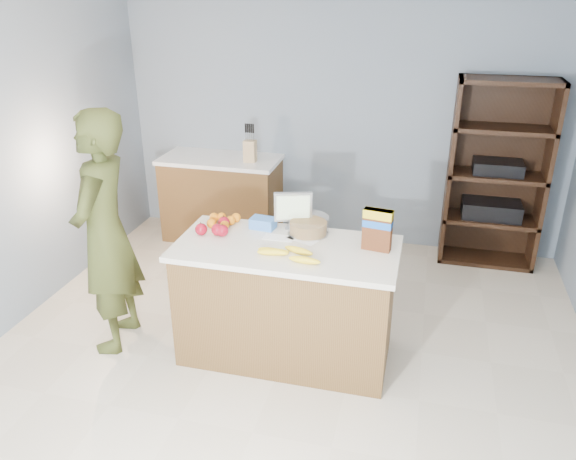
% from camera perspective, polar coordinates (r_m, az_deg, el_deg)
% --- Properties ---
extents(floor, '(4.50, 5.00, 0.02)m').
position_cam_1_polar(floor, '(4.14, -1.23, -14.72)').
color(floor, beige).
rests_on(floor, ground).
extents(walls, '(4.52, 5.02, 2.51)m').
position_cam_1_polar(walls, '(3.36, -1.48, 7.82)').
color(walls, gray).
rests_on(walls, ground).
extents(counter_peninsula, '(1.56, 0.76, 0.90)m').
position_cam_1_polar(counter_peninsula, '(4.14, -0.17, -7.70)').
color(counter_peninsula, brown).
rests_on(counter_peninsula, ground).
extents(back_cabinet, '(1.24, 0.62, 0.90)m').
position_cam_1_polar(back_cabinet, '(6.09, -6.70, 3.27)').
color(back_cabinet, brown).
rests_on(back_cabinet, ground).
extents(shelving_unit, '(0.90, 0.40, 1.80)m').
position_cam_1_polar(shelving_unit, '(5.76, 20.32, 5.06)').
color(shelving_unit, black).
rests_on(shelving_unit, ground).
extents(person, '(0.53, 0.72, 1.82)m').
position_cam_1_polar(person, '(4.27, -18.08, -0.40)').
color(person, '#373D18').
rests_on(person, ground).
extents(knife_block, '(0.12, 0.10, 0.31)m').
position_cam_1_polar(knife_block, '(5.75, -3.88, 8.08)').
color(knife_block, tan).
rests_on(knife_block, back_cabinet).
extents(envelopes, '(0.41, 0.19, 0.00)m').
position_cam_1_polar(envelopes, '(4.01, 0.27, -0.87)').
color(envelopes, white).
rests_on(envelopes, counter_peninsula).
extents(bananas, '(0.45, 0.22, 0.05)m').
position_cam_1_polar(bananas, '(3.74, -0.08, -2.39)').
color(bananas, yellow).
rests_on(bananas, counter_peninsula).
extents(apples, '(0.25, 0.25, 0.09)m').
position_cam_1_polar(apples, '(4.11, -7.30, 0.21)').
color(apples, maroon).
rests_on(apples, counter_peninsula).
extents(oranges, '(0.24, 0.23, 0.07)m').
position_cam_1_polar(oranges, '(4.25, -6.61, 0.97)').
color(oranges, orange).
rests_on(oranges, counter_peninsula).
extents(blue_carton, '(0.19, 0.14, 0.08)m').
position_cam_1_polar(blue_carton, '(4.17, -2.55, 0.71)').
color(blue_carton, blue).
rests_on(blue_carton, counter_peninsula).
extents(salad_bowl, '(0.30, 0.30, 0.13)m').
position_cam_1_polar(salad_bowl, '(4.08, 2.07, 0.41)').
color(salad_bowl, '#267219').
rests_on(salad_bowl, counter_peninsula).
extents(tv, '(0.28, 0.12, 0.28)m').
position_cam_1_polar(tv, '(4.12, 0.52, 2.21)').
color(tv, silver).
rests_on(tv, counter_peninsula).
extents(cereal_box, '(0.20, 0.10, 0.29)m').
position_cam_1_polar(cereal_box, '(3.83, 9.08, 0.32)').
color(cereal_box, '#592B14').
rests_on(cereal_box, counter_peninsula).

